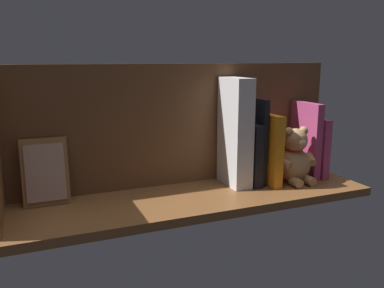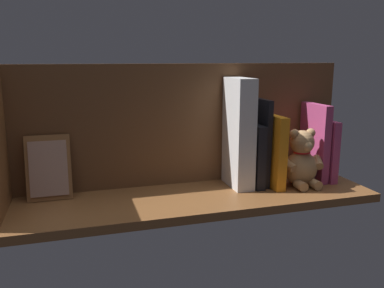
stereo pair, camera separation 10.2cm
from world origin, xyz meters
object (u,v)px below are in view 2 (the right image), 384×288
(book_0, at_px, (323,149))
(picture_frame_leaning, at_px, (49,168))
(dictionary_thick_white, at_px, (239,133))
(teddy_bear, at_px, (301,161))

(book_0, xyz_separation_m, picture_frame_leaning, (0.77, -0.04, -0.01))
(dictionary_thick_white, bearing_deg, book_0, 179.05)
(book_0, height_order, picture_frame_leaning, book_0)
(teddy_bear, bearing_deg, dictionary_thick_white, -15.51)
(teddy_bear, distance_m, dictionary_thick_white, 0.19)
(book_0, bearing_deg, picture_frame_leaning, -3.05)
(teddy_bear, relative_size, picture_frame_leaning, 0.98)
(dictionary_thick_white, bearing_deg, teddy_bear, 164.18)
(dictionary_thick_white, height_order, picture_frame_leaning, dictionary_thick_white)
(dictionary_thick_white, distance_m, picture_frame_leaning, 0.51)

